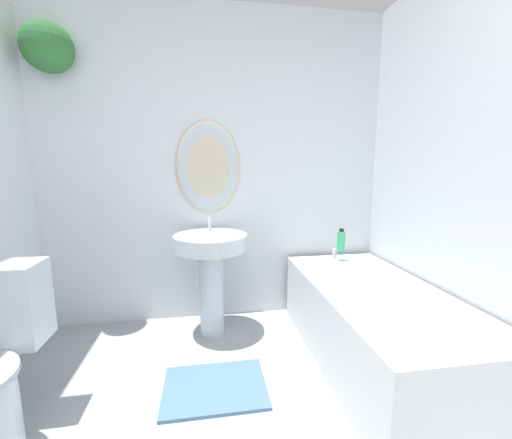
% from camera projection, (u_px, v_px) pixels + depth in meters
% --- Properties ---
extents(wall_back, '(2.74, 0.32, 2.40)m').
position_uv_depth(wall_back, '(206.00, 161.00, 2.42)').
color(wall_back, silver).
rests_on(wall_back, ground_plane).
extents(wall_right, '(0.06, 2.44, 2.40)m').
position_uv_depth(wall_right, '(506.00, 169.00, 1.50)').
color(wall_right, silver).
rests_on(wall_right, ground_plane).
extents(pedestal_sink, '(0.51, 0.51, 0.84)m').
position_uv_depth(pedestal_sink, '(211.00, 262.00, 2.23)').
color(pedestal_sink, silver).
rests_on(pedestal_sink, ground_plane).
extents(bathtub, '(0.73, 1.50, 0.56)m').
position_uv_depth(bathtub, '(375.00, 323.00, 1.94)').
color(bathtub, silver).
rests_on(bathtub, ground_plane).
extents(shampoo_bottle, '(0.07, 0.07, 0.18)m').
position_uv_depth(shampoo_bottle, '(341.00, 241.00, 2.46)').
color(shampoo_bottle, '#38B275').
rests_on(shampoo_bottle, bathtub).
extents(bath_mat, '(0.56, 0.41, 0.02)m').
position_uv_depth(bath_mat, '(215.00, 387.00, 1.73)').
color(bath_mat, '#4C7093').
rests_on(bath_mat, ground_plane).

